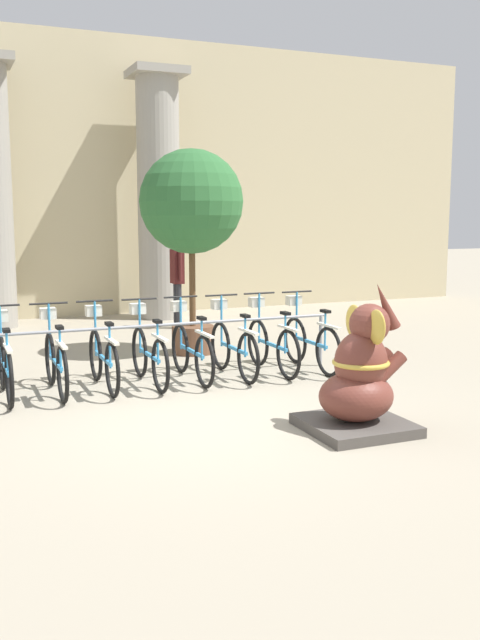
{
  "coord_description": "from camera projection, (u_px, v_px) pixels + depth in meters",
  "views": [
    {
      "loc": [
        -2.61,
        -7.05,
        2.2
      ],
      "look_at": [
        0.52,
        0.41,
        1.0
      ],
      "focal_mm": 40.0,
      "sensor_mm": 36.0,
      "label": 1
    }
  ],
  "objects": [
    {
      "name": "ground_plane",
      "position": [
        210.0,
        419.0,
        7.75
      ],
      "size": [
        60.0,
        60.0,
        0.0
      ],
      "primitive_type": "plane",
      "color": "#9E937F"
    },
    {
      "name": "building_facade",
      "position": [
        68.0,
        176.0,
        15.15
      ],
      "size": [
        20.0,
        0.2,
        6.0
      ],
      "color": "#C6B78E",
      "rests_on": "ground_plane"
    },
    {
      "name": "column_right",
      "position": [
        159.0,
        194.0,
        14.94
      ],
      "size": [
        1.11,
        1.11,
        5.16
      ],
      "color": "gray",
      "rests_on": "ground_plane"
    },
    {
      "name": "bike_rack",
      "position": [
        145.0,
        335.0,
        9.36
      ],
      "size": [
        5.36,
        0.05,
        0.77
      ],
      "color": "gray",
      "rests_on": "ground_plane"
    },
    {
      "name": "bicycle_1",
      "position": [
        5.0,
        364.0,
        8.58
      ],
      "size": [
        0.48,
        1.68,
        1.09
      ],
      "color": "black",
      "rests_on": "ground_plane"
    },
    {
      "name": "bicycle_2",
      "position": [
        55.0,
        360.0,
        8.81
      ],
      "size": [
        0.48,
        1.68,
        1.09
      ],
      "color": "black",
      "rests_on": "ground_plane"
    },
    {
      "name": "bicycle_3",
      "position": [
        103.0,
        356.0,
        9.06
      ],
      "size": [
        0.48,
        1.68,
        1.09
      ],
      "color": "black",
      "rests_on": "ground_plane"
    },
    {
      "name": "bicycle_4",
      "position": [
        149.0,
        353.0,
        9.27
      ],
      "size": [
        0.48,
        1.68,
        1.09
      ],
      "color": "black",
      "rests_on": "ground_plane"
    },
    {
      "name": "bicycle_5",
      "position": [
        191.0,
        349.0,
        9.53
      ],
      "size": [
        0.48,
        1.68,
        1.09
      ],
      "color": "black",
      "rests_on": "ground_plane"
    },
    {
      "name": "bicycle_6",
      "position": [
        233.0,
        346.0,
        9.74
      ],
      "size": [
        0.48,
        1.68,
        1.09
      ],
      "color": "black",
      "rests_on": "ground_plane"
    },
    {
      "name": "bicycle_7",
      "position": [
        271.0,
        343.0,
        9.99
      ],
      "size": [
        0.48,
        1.68,
        1.09
      ],
      "color": "black",
      "rests_on": "ground_plane"
    },
    {
      "name": "bicycle_8",
      "position": [
        310.0,
        340.0,
        10.19
      ],
      "size": [
        0.48,
        1.68,
        1.09
      ],
      "color": "black",
      "rests_on": "ground_plane"
    },
    {
      "name": "elephant_statue",
      "position": [
        360.0,
        380.0,
        7.26
      ],
      "size": [
        1.02,
        1.02,
        1.54
      ],
      "color": "#4C4742",
      "rests_on": "ground_plane"
    },
    {
      "name": "person_pedestrian",
      "position": [
        177.0,
        273.0,
        13.78
      ],
      "size": [
        0.24,
        0.47,
        1.79
      ],
      "color": "#28282D",
      "rests_on": "ground_plane"
    },
    {
      "name": "potted_tree",
      "position": [
        192.0,
        208.0,
        11.09
      ],
      "size": [
        1.63,
        1.63,
        3.21
      ],
      "color": "brown",
      "rests_on": "ground_plane"
    }
  ]
}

